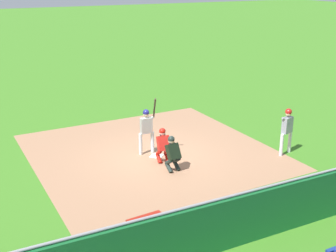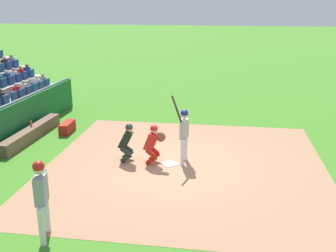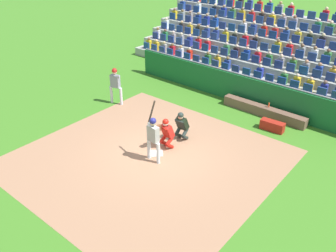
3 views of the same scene
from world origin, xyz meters
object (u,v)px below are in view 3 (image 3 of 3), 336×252
at_px(home_plate_umpire, 182,124).
at_px(water_bottle_on_bench, 269,105).
at_px(dugout_bench, 263,111).
at_px(home_plate_marker, 157,153).
at_px(equipment_duffel_bag, 272,126).
at_px(batter_at_plate, 153,135).
at_px(on_deck_batter, 115,82).
at_px(catcher_crouching, 166,132).

distance_m(home_plate_umpire, water_bottle_on_bench, 4.50).
bearing_deg(dugout_bench, home_plate_marker, 74.61).
bearing_deg(home_plate_umpire, equipment_duffel_bag, -127.74).
distance_m(batter_at_plate, on_deck_batter, 5.25).
bearing_deg(on_deck_batter, home_plate_umpire, 172.59).
height_order(home_plate_marker, batter_at_plate, batter_at_plate).
relative_size(dugout_bench, on_deck_batter, 2.21).
bearing_deg(dugout_bench, on_deck_batter, 30.49).
xyz_separation_m(batter_at_plate, catcher_crouching, (0.21, -0.95, -0.37)).
distance_m(catcher_crouching, on_deck_batter, 4.70).
height_order(catcher_crouching, on_deck_batter, on_deck_batter).
bearing_deg(home_plate_marker, batter_at_plate, 117.13).
bearing_deg(home_plate_marker, home_plate_umpire, -92.13).
bearing_deg(batter_at_plate, on_deck_batter, -27.16).
relative_size(home_plate_umpire, on_deck_batter, 0.71).
xyz_separation_m(batter_at_plate, dugout_bench, (-1.31, -5.91, -0.87)).
relative_size(home_plate_marker, on_deck_batter, 0.24).
distance_m(catcher_crouching, water_bottle_on_bench, 5.33).
distance_m(batter_at_plate, catcher_crouching, 1.04).
height_order(home_plate_marker, on_deck_batter, on_deck_batter).
height_order(home_plate_marker, home_plate_umpire, home_plate_umpire).
height_order(catcher_crouching, dugout_bench, catcher_crouching).
distance_m(home_plate_marker, water_bottle_on_bench, 5.86).
xyz_separation_m(home_plate_umpire, equipment_duffel_bag, (-2.40, -3.10, -0.49)).
bearing_deg(equipment_duffel_bag, batter_at_plate, 61.41).
bearing_deg(on_deck_batter, dugout_bench, -149.51).
bearing_deg(catcher_crouching, batter_at_plate, 102.66).
distance_m(water_bottle_on_bench, on_deck_batter, 7.15).
distance_m(catcher_crouching, dugout_bench, 5.21).
xyz_separation_m(catcher_crouching, equipment_duffel_bag, (-2.46, -3.96, -0.51)).
xyz_separation_m(dugout_bench, on_deck_batter, (5.98, 3.52, 0.88)).
bearing_deg(on_deck_batter, catcher_crouching, 162.04).
relative_size(batter_at_plate, water_bottle_on_bench, 11.02).
bearing_deg(batter_at_plate, home_plate_umpire, -85.02).
xyz_separation_m(catcher_crouching, home_plate_umpire, (-0.06, -0.86, -0.03)).
xyz_separation_m(home_plate_marker, water_bottle_on_bench, (-1.69, -5.59, 0.53)).
bearing_deg(home_plate_marker, dugout_bench, -105.39).
distance_m(batter_at_plate, equipment_duffel_bag, 5.47).
height_order(home_plate_marker, water_bottle_on_bench, water_bottle_on_bench).
bearing_deg(catcher_crouching, water_bottle_on_bench, -108.57).
xyz_separation_m(home_plate_umpire, dugout_bench, (-1.46, -4.11, -0.47)).
bearing_deg(water_bottle_on_bench, home_plate_umpire, 68.62).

